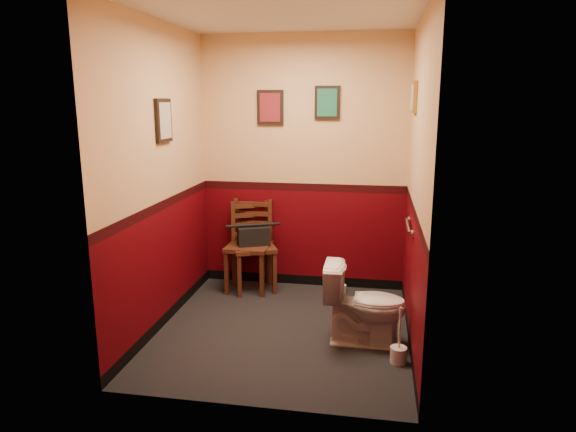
# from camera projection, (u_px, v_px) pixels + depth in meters

# --- Properties ---
(floor) EXTENTS (2.20, 2.40, 0.00)m
(floor) POSITION_uv_depth(u_px,v_px,m) (283.00, 330.00, 4.62)
(floor) COLOR black
(floor) RESTS_ON ground
(ceiling) EXTENTS (2.20, 2.40, 0.00)m
(ceiling) POSITION_uv_depth(u_px,v_px,m) (283.00, 12.00, 4.03)
(ceiling) COLOR silver
(ceiling) RESTS_ON ground
(wall_back) EXTENTS (2.20, 0.00, 2.70)m
(wall_back) POSITION_uv_depth(u_px,v_px,m) (303.00, 165.00, 5.48)
(wall_back) COLOR #4A0309
(wall_back) RESTS_ON ground
(wall_front) EXTENTS (2.20, 0.00, 2.70)m
(wall_front) POSITION_uv_depth(u_px,v_px,m) (248.00, 212.00, 3.17)
(wall_front) COLOR #4A0309
(wall_front) RESTS_ON ground
(wall_left) EXTENTS (0.00, 2.40, 2.70)m
(wall_left) POSITION_uv_depth(u_px,v_px,m) (160.00, 179.00, 4.51)
(wall_left) COLOR #4A0309
(wall_left) RESTS_ON ground
(wall_right) EXTENTS (0.00, 2.40, 2.70)m
(wall_right) POSITION_uv_depth(u_px,v_px,m) (417.00, 186.00, 4.14)
(wall_right) COLOR #4A0309
(wall_right) RESTS_ON ground
(grab_bar) EXTENTS (0.05, 0.56, 0.06)m
(grab_bar) POSITION_uv_depth(u_px,v_px,m) (409.00, 226.00, 4.48)
(grab_bar) COLOR silver
(grab_bar) RESTS_ON wall_right
(framed_print_back_a) EXTENTS (0.28, 0.04, 0.36)m
(framed_print_back_a) POSITION_uv_depth(u_px,v_px,m) (270.00, 107.00, 5.38)
(framed_print_back_a) COLOR black
(framed_print_back_a) RESTS_ON wall_back
(framed_print_back_b) EXTENTS (0.26, 0.04, 0.34)m
(framed_print_back_b) POSITION_uv_depth(u_px,v_px,m) (327.00, 103.00, 5.27)
(framed_print_back_b) COLOR black
(framed_print_back_b) RESTS_ON wall_back
(framed_print_left) EXTENTS (0.04, 0.30, 0.38)m
(framed_print_left) POSITION_uv_depth(u_px,v_px,m) (164.00, 121.00, 4.49)
(framed_print_left) COLOR black
(framed_print_left) RESTS_ON wall_left
(framed_print_right) EXTENTS (0.04, 0.34, 0.28)m
(framed_print_right) POSITION_uv_depth(u_px,v_px,m) (414.00, 97.00, 4.57)
(framed_print_right) COLOR olive
(framed_print_right) RESTS_ON wall_right
(toilet) EXTENTS (0.70, 0.39, 0.69)m
(toilet) POSITION_uv_depth(u_px,v_px,m) (365.00, 305.00, 4.31)
(toilet) COLOR white
(toilet) RESTS_ON floor
(toilet_brush) EXTENTS (0.13, 0.13, 0.47)m
(toilet_brush) POSITION_uv_depth(u_px,v_px,m) (398.00, 354.00, 4.03)
(toilet_brush) COLOR silver
(toilet_brush) RESTS_ON floor
(chair_left) EXTENTS (0.46, 0.46, 0.97)m
(chair_left) POSITION_uv_depth(u_px,v_px,m) (250.00, 245.00, 5.56)
(chair_left) COLOR #512818
(chair_left) RESTS_ON floor
(chair_right) EXTENTS (0.58, 0.58, 0.95)m
(chair_right) POSITION_uv_depth(u_px,v_px,m) (253.00, 246.00, 5.56)
(chair_right) COLOR #512818
(chair_right) RESTS_ON floor
(handbag) EXTENTS (0.37, 0.28, 0.24)m
(handbag) POSITION_uv_depth(u_px,v_px,m) (253.00, 236.00, 5.50)
(handbag) COLOR black
(handbag) RESTS_ON chair_right
(tp_stack) EXTENTS (0.21, 0.11, 0.18)m
(tp_stack) POSITION_uv_depth(u_px,v_px,m) (337.00, 286.00, 5.51)
(tp_stack) COLOR silver
(tp_stack) RESTS_ON floor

